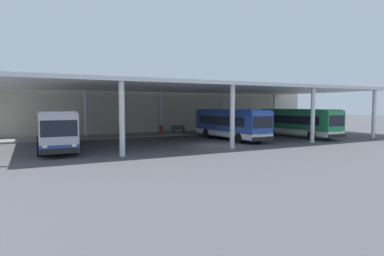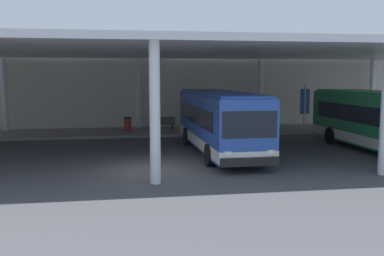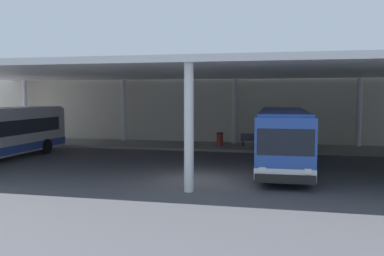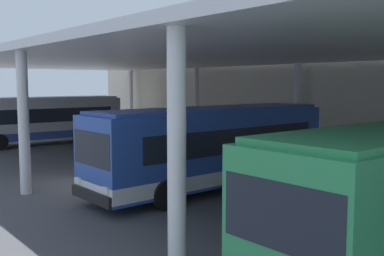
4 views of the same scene
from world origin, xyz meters
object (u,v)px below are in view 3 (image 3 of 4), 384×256
Objects in this scene: bench_waiting at (253,140)px; trash_bin at (220,139)px; bus_second_bay at (283,139)px; bus_nearest_bay at (1,133)px.

trash_bin reaches higher than bench_waiting.
bus_nearest_bay is at bearing -179.50° from bus_second_bay.
bus_nearest_bay is 17.08m from bench_waiting.
bus_second_bay is at bearing -75.43° from bench_waiting.
trash_bin is (-4.60, 8.08, -0.98)m from bus_second_bay.
bus_nearest_bay reaches higher than bench_waiting.
bus_second_bay is at bearing -60.37° from trash_bin.
bus_second_bay is 8.69m from bench_waiting.
bus_second_bay reaches higher than trash_bin.
trash_bin is at bearing -173.63° from bench_waiting.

